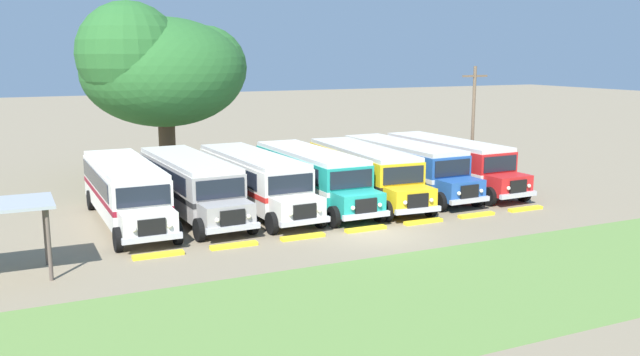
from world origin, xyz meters
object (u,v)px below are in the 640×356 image
object	(u,v)px
parked_bus_slot_1	(191,183)
parked_bus_slot_3	(312,174)
parked_bus_slot_0	(125,189)
parked_bus_slot_5	(405,165)
parked_bus_slot_2	(254,179)
utility_pole	(473,121)
parked_bus_slot_4	(364,171)
broad_shade_tree	(162,69)
parked_bus_slot_6	(449,161)

from	to	relation	value
parked_bus_slot_1	parked_bus_slot_3	xyz separation A→B (m)	(6.37, -0.44, 0.00)
parked_bus_slot_0	parked_bus_slot_5	size ratio (longest dim) A/B	1.00
parked_bus_slot_0	parked_bus_slot_3	bearing A→B (deg)	87.56
parked_bus_slot_2	parked_bus_slot_5	world-z (taller)	same
utility_pole	parked_bus_slot_4	bearing A→B (deg)	-169.21
parked_bus_slot_1	parked_bus_slot_4	bearing A→B (deg)	83.77
parked_bus_slot_4	parked_bus_slot_5	world-z (taller)	same
parked_bus_slot_4	utility_pole	world-z (taller)	utility_pole
parked_bus_slot_3	broad_shade_tree	bearing A→B (deg)	-154.14
parked_bus_slot_4	parked_bus_slot_6	bearing A→B (deg)	99.47
parked_bus_slot_5	parked_bus_slot_3	bearing A→B (deg)	-86.41
parked_bus_slot_1	parked_bus_slot_6	size ratio (longest dim) A/B	1.00
broad_shade_tree	parked_bus_slot_1	bearing A→B (deg)	-95.84
parked_bus_slot_4	utility_pole	xyz separation A→B (m)	(8.48, 1.62, 2.22)
parked_bus_slot_0	parked_bus_slot_5	xyz separation A→B (m)	(15.63, 0.25, 0.00)
parked_bus_slot_2	parked_bus_slot_4	world-z (taller)	same
utility_pole	parked_bus_slot_1	bearing A→B (deg)	-176.63
parked_bus_slot_3	parked_bus_slot_6	bearing A→B (deg)	92.88
parked_bus_slot_2	parked_bus_slot_6	xyz separation A→B (m)	(12.35, 0.39, 0.00)
parked_bus_slot_1	broad_shade_tree	world-z (taller)	broad_shade_tree
parked_bus_slot_5	parked_bus_slot_6	xyz separation A→B (m)	(3.08, -0.02, 0.00)
parked_bus_slot_5	broad_shade_tree	size ratio (longest dim) A/B	1.00
parked_bus_slot_3	utility_pole	size ratio (longest dim) A/B	1.53
parked_bus_slot_3	parked_bus_slot_6	xyz separation A→B (m)	(9.19, 0.55, 0.00)
parked_bus_slot_0	parked_bus_slot_6	distance (m)	18.71
parked_bus_slot_5	parked_bus_slot_4	bearing A→B (deg)	-78.81
parked_bus_slot_4	utility_pole	bearing A→B (deg)	103.96
parked_bus_slot_0	broad_shade_tree	size ratio (longest dim) A/B	1.00
parked_bus_slot_2	broad_shade_tree	distance (m)	12.02
parked_bus_slot_0	parked_bus_slot_1	size ratio (longest dim) A/B	1.00
parked_bus_slot_5	parked_bus_slot_2	bearing A→B (deg)	-89.22
parked_bus_slot_6	parked_bus_slot_0	bearing A→B (deg)	-91.16
parked_bus_slot_0	broad_shade_tree	distance (m)	12.41
parked_bus_slot_0	parked_bus_slot_2	distance (m)	6.37
parked_bus_slot_1	parked_bus_slot_2	bearing A→B (deg)	82.25
parked_bus_slot_1	parked_bus_slot_2	distance (m)	3.23
parked_bus_slot_3	parked_bus_slot_4	xyz separation A→B (m)	(3.08, -0.12, 0.00)
parked_bus_slot_5	parked_bus_slot_1	bearing A→B (deg)	-91.14
parked_bus_slot_1	broad_shade_tree	size ratio (longest dim) A/B	1.00
parked_bus_slot_3	parked_bus_slot_6	distance (m)	9.21
parked_bus_slot_4	parked_bus_slot_1	bearing A→B (deg)	-90.24
parked_bus_slot_0	broad_shade_tree	xyz separation A→B (m)	(4.20, 10.39, 5.34)
utility_pole	parked_bus_slot_2	bearing A→B (deg)	-174.83
parked_bus_slot_5	utility_pole	xyz separation A→B (m)	(5.45, 0.92, 2.22)
parked_bus_slot_4	parked_bus_slot_5	distance (m)	3.11
parked_bus_slot_0	parked_bus_slot_2	size ratio (longest dim) A/B	1.00
parked_bus_slot_6	utility_pole	size ratio (longest dim) A/B	1.53
parked_bus_slot_1	parked_bus_slot_6	world-z (taller)	same
parked_bus_slot_2	parked_bus_slot_4	xyz separation A→B (m)	(6.23, -0.28, 0.00)
parked_bus_slot_2	broad_shade_tree	world-z (taller)	broad_shade_tree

